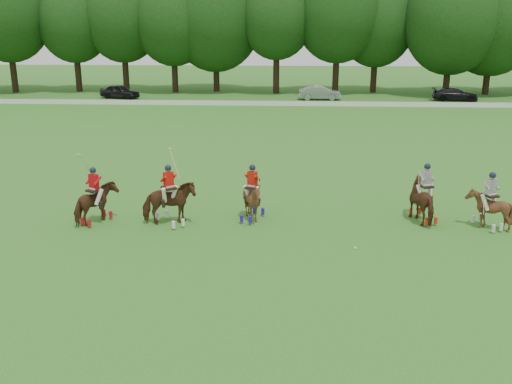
# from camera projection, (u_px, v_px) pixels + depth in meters

# --- Properties ---
(ground) EXTENTS (180.00, 180.00, 0.00)m
(ground) POSITION_uv_depth(u_px,v_px,m) (246.00, 270.00, 18.64)
(ground) COLOR #2D681D
(ground) RESTS_ON ground
(tree_line) EXTENTS (117.98, 14.32, 14.75)m
(tree_line) POSITION_uv_depth(u_px,v_px,m) (280.00, 17.00, 62.22)
(tree_line) COLOR black
(tree_line) RESTS_ON ground
(boundary_rail) EXTENTS (120.00, 0.10, 0.44)m
(boundary_rail) POSITION_uv_depth(u_px,v_px,m) (274.00, 103.00, 54.92)
(boundary_rail) COLOR white
(boundary_rail) RESTS_ON ground
(car_left) EXTENTS (4.50, 2.82, 1.43)m
(car_left) POSITION_uv_depth(u_px,v_px,m) (120.00, 92.00, 59.94)
(car_left) COLOR black
(car_left) RESTS_ON ground
(car_mid) EXTENTS (4.34, 1.57, 1.42)m
(car_mid) POSITION_uv_depth(u_px,v_px,m) (320.00, 93.00, 58.84)
(car_mid) COLOR gray
(car_mid) RESTS_ON ground
(car_right) EXTENTS (4.65, 2.25, 1.30)m
(car_right) POSITION_uv_depth(u_px,v_px,m) (455.00, 94.00, 58.14)
(car_right) COLOR black
(car_right) RESTS_ON ground
(polo_red_a) EXTENTS (1.65, 2.08, 2.85)m
(polo_red_a) POSITION_uv_depth(u_px,v_px,m) (96.00, 203.00, 22.72)
(polo_red_a) COLOR #442012
(polo_red_a) RESTS_ON ground
(polo_red_b) EXTENTS (2.29, 2.26, 2.99)m
(polo_red_b) POSITION_uv_depth(u_px,v_px,m) (170.00, 203.00, 22.54)
(polo_red_b) COLOR #442012
(polo_red_b) RESTS_ON ground
(polo_red_c) EXTENTS (1.77, 1.86, 2.33)m
(polo_red_c) POSITION_uv_depth(u_px,v_px,m) (252.00, 200.00, 23.06)
(polo_red_c) COLOR #442012
(polo_red_c) RESTS_ON ground
(polo_stripe_a) EXTENTS (1.49, 2.22, 2.41)m
(polo_stripe_a) POSITION_uv_depth(u_px,v_px,m) (424.00, 200.00, 22.92)
(polo_stripe_a) COLOR #442012
(polo_stripe_a) RESTS_ON ground
(polo_stripe_b) EXTENTS (1.71, 1.80, 2.27)m
(polo_stripe_b) POSITION_uv_depth(u_px,v_px,m) (489.00, 209.00, 22.15)
(polo_stripe_b) COLOR #442012
(polo_stripe_b) RESTS_ON ground
(polo_ball) EXTENTS (0.09, 0.09, 0.09)m
(polo_ball) POSITION_uv_depth(u_px,v_px,m) (355.00, 248.00, 20.30)
(polo_ball) COLOR white
(polo_ball) RESTS_ON ground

